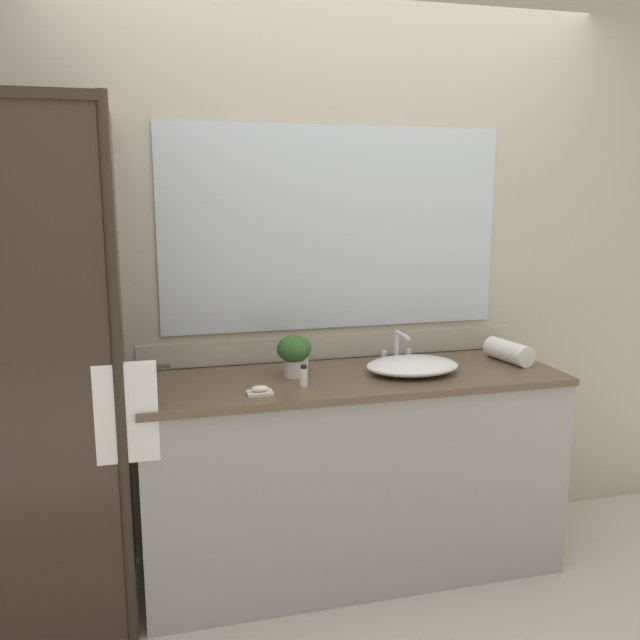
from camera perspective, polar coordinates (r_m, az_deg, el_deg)
The scene contains 11 objects.
ground_plane at distance 3.25m, azimuth 2.73°, elevation -20.20°, with size 8.00×8.00×0.00m, color beige.
wall_back_with_mirror at distance 3.13m, azimuth 1.06°, elevation 4.08°, with size 4.40×0.06×2.60m.
vanity_cabinet at distance 3.05m, azimuth 2.75°, elevation -12.84°, with size 1.80×0.58×0.90m.
shower_enclosure at distance 2.58m, azimuth -23.80°, elevation -4.78°, with size 1.20×0.59×2.00m.
sink_basin at distance 2.95m, azimuth 7.82°, elevation -3.85°, with size 0.41×0.31×0.07m, color white.
faucet at distance 3.10m, azimuth 6.56°, elevation -2.67°, with size 0.17×0.16×0.15m.
potted_plant at distance 2.85m, azimuth -2.21°, elevation -2.75°, with size 0.15×0.15×0.18m.
soap_dish at distance 2.63m, azimuth -5.11°, elevation -6.00°, with size 0.10×0.07×0.04m.
amenity_bottle_conditioner at distance 2.72m, azimuth -1.39°, elevation -4.78°, with size 0.03×0.03×0.09m.
amenity_bottle_body_wash at distance 3.02m, azimuth -1.25°, elevation -3.22°, with size 0.03×0.03×0.09m.
rolled_towel_near_edge at distance 3.22m, azimuth 15.66°, elevation -2.59°, with size 0.10×0.10×0.25m, color white.
Camera 1 is at (-0.84, -2.65, 1.68)m, focal length 37.86 mm.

